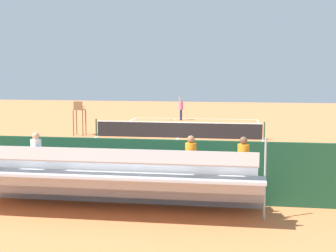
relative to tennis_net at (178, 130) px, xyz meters
name	(u,v)px	position (x,y,z in m)	size (l,w,h in m)	color
ground_plane	(178,138)	(0.00, 0.00, -0.50)	(60.00, 60.00, 0.00)	#D17542
court_line_markings	(178,138)	(0.00, -0.04, -0.50)	(10.10, 22.20, 0.01)	white
tennis_net	(178,130)	(0.00, 0.00, 0.00)	(10.30, 0.10, 1.07)	black
backdrop_wall	(121,169)	(0.00, 14.00, 0.50)	(18.00, 0.16, 2.00)	#194228
bleacher_stand	(110,180)	(0.00, 15.39, 0.47)	(9.06, 2.40, 2.48)	#B2B2B7
umpire_chair	(79,115)	(6.20, -0.06, 0.81)	(0.67, 0.67, 2.14)	brown
courtside_bench	(210,181)	(-2.82, 13.27, 0.06)	(1.80, 0.40, 0.93)	#33383D
equipment_bag	(146,190)	(-0.69, 13.40, -0.32)	(0.90, 0.36, 0.36)	#334C8C
tennis_player	(181,107)	(1.06, -9.69, 0.51)	(0.41, 0.55, 1.93)	navy
tennis_racket	(174,120)	(1.66, -9.79, -0.49)	(0.47, 0.55, 0.03)	black
tennis_ball_near	(158,123)	(2.48, -7.05, -0.47)	(0.07, 0.07, 0.07)	#CCDB33
tennis_ball_far	(188,123)	(0.25, -7.56, -0.47)	(0.07, 0.07, 0.07)	#CCDB33
line_judge	(34,160)	(3.37, 13.09, 0.51)	(0.41, 0.55, 1.93)	#232328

